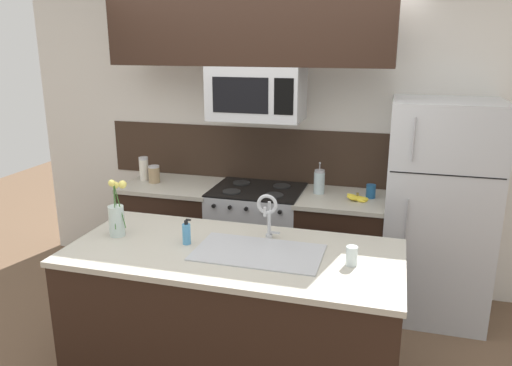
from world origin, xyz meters
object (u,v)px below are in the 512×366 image
Objects in this scene: coffee_tin at (371,191)px; sink_faucet at (268,210)px; stove_range at (257,240)px; storage_jar_tall at (144,169)px; microwave at (257,93)px; refrigerator at (438,211)px; storage_jar_medium at (154,174)px; drinking_glass at (352,256)px; dish_soap_bottle at (187,233)px; flower_vase at (117,218)px; banana_bunch at (357,198)px; french_press at (319,182)px.

coffee_tin is 0.36× the size of sink_faucet.
stove_range is 4.38× the size of storage_jar_tall.
microwave is 1.69m from refrigerator.
refrigerator is 0.53m from coffee_tin.
microwave is 1.29m from storage_jar_tall.
storage_jar_medium is at bearing -179.27° from refrigerator.
storage_jar_medium reaches higher than drinking_glass.
flower_vase is at bearing 179.21° from dish_soap_bottle.
flower_vase is at bearing -140.83° from banana_bunch.
coffee_tin is at bearing -1.36° from french_press.
stove_range is at bearing 175.81° from banana_bunch.
sink_faucet is 0.53m from dish_soap_bottle.
storage_jar_tall is 1.93× the size of coffee_tin.
stove_range is at bearing -2.03° from storage_jar_tall.
french_press is at bearing 49.30° from flower_vase.
french_press is 1.38m from drinking_glass.
refrigerator reaches higher than stove_range.
dish_soap_bottle is at bearing 178.25° from drinking_glass.
microwave reaches higher than stove_range.
drinking_glass reaches higher than banana_bunch.
french_press is at bearing 64.34° from dish_soap_bottle.
microwave reaches higher than storage_jar_tall.
banana_bunch is at bearing -1.62° from storage_jar_medium.
coffee_tin reaches higher than banana_bunch.
flower_vase is at bearing 178.56° from drinking_glass.
storage_jar_medium is at bearing 145.99° from drinking_glass.
stove_range is 8.45× the size of coffee_tin.
microwave is at bearing -178.39° from refrigerator.
sink_faucet is at bearing -116.34° from banana_bunch.
storage_jar_medium is at bearing -21.36° from storage_jar_tall.
flower_vase reaches higher than storage_jar_tall.
flower_vase is at bearing -130.70° from french_press.
drinking_glass is (0.39, -1.33, -0.04)m from french_press.
microwave is 1.21m from coffee_tin.
stove_range is 3.48× the size of french_press.
flower_vase reaches higher than banana_bunch.
refrigerator is at bearing 1.61° from microwave.
storage_jar_tall reaches higher than banana_bunch.
refrigerator is at bearing 0.73° from storage_jar_medium.
stove_range is at bearing -173.35° from french_press.
french_press reaches higher than storage_jar_medium.
dish_soap_bottle is at bearing -129.04° from coffee_tin.
microwave is at bearing -0.61° from storage_jar_medium.
flower_vase is (-1.53, -1.28, 0.06)m from coffee_tin.
banana_bunch is 1.69× the size of drinking_glass.
stove_range is at bearing -176.94° from coffee_tin.
banana_bunch is at bearing -2.98° from storage_jar_tall.
storage_jar_medium is 1.79m from banana_bunch.
storage_jar_tall is at bearing 177.02° from banana_bunch.
refrigerator is 0.62m from banana_bunch.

